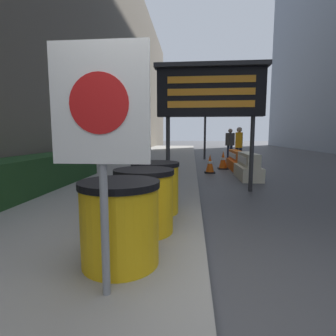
{
  "coord_description": "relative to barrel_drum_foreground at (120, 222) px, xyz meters",
  "views": [
    {
      "loc": [
        -0.16,
        -1.85,
        1.37
      ],
      "look_at": [
        -1.01,
        7.39,
        0.2
      ],
      "focal_mm": 28.0,
      "sensor_mm": 36.0,
      "label": 1
    }
  ],
  "objects": [
    {
      "name": "traffic_cone_mid",
      "position": [
        1.93,
        8.43,
        -0.21
      ],
      "size": [
        0.41,
        0.41,
        0.73
      ],
      "color": "black",
      "rests_on": "ground_plane"
    },
    {
      "name": "pedestrian_passerby",
      "position": [
        2.69,
        9.34,
        0.45
      ],
      "size": [
        0.38,
        0.5,
        1.71
      ],
      "rotation": [
        0.0,
        0.0,
        4.45
      ],
      "color": "#23283D",
      "rests_on": "ground_plane"
    },
    {
      "name": "barrel_drum_middle",
      "position": [
        0.07,
        0.83,
        0.0
      ],
      "size": [
        0.75,
        0.75,
        0.79
      ],
      "color": "yellow",
      "rests_on": "sidewalk_left"
    },
    {
      "name": "hedge_strip",
      "position": [
        -2.77,
        2.94,
        -0.02
      ],
      "size": [
        0.9,
        5.39,
        0.74
      ],
      "color": "#1E421E",
      "rests_on": "sidewalk_left"
    },
    {
      "name": "pedestrian_worker",
      "position": [
        2.65,
        11.72,
        0.44
      ],
      "size": [
        0.5,
        0.51,
        1.7
      ],
      "rotation": [
        0.0,
        0.0,
        0.82
      ],
      "color": "#23283D",
      "rests_on": "ground_plane"
    },
    {
      "name": "ground_plane",
      "position": [
        0.82,
        -0.46,
        -0.56
      ],
      "size": [
        120.0,
        120.0,
        0.0
      ],
      "primitive_type": "plane",
      "color": "#3F3F42"
    },
    {
      "name": "building_left_facade",
      "position": [
        -3.57,
        9.34,
        5.61
      ],
      "size": [
        0.4,
        50.4,
        12.35
      ],
      "color": "#706656",
      "rests_on": "ground_plane"
    },
    {
      "name": "message_board",
      "position": [
        1.08,
        4.14,
        1.81
      ],
      "size": [
        2.66,
        0.36,
        3.03
      ],
      "color": "#28282B",
      "rests_on": "ground_plane"
    },
    {
      "name": "jersey_barrier_cream",
      "position": [
        2.42,
        6.07,
        -0.21
      ],
      "size": [
        0.62,
        1.69,
        0.81
      ],
      "color": "beige",
      "rests_on": "ground_plane"
    },
    {
      "name": "traffic_cone_far",
      "position": [
        1.32,
        7.25,
        -0.23
      ],
      "size": [
        0.38,
        0.38,
        0.68
      ],
      "color": "black",
      "rests_on": "ground_plane"
    },
    {
      "name": "warning_sign",
      "position": [
        0.02,
        -0.51,
        0.9
      ],
      "size": [
        0.7,
        0.08,
        1.84
      ],
      "color": "gray",
      "rests_on": "sidewalk_left"
    },
    {
      "name": "traffic_light_near_curb",
      "position": [
        1.38,
        12.55,
        2.71
      ],
      "size": [
        0.28,
        0.44,
        4.56
      ],
      "color": "#2D2D30",
      "rests_on": "ground_plane"
    },
    {
      "name": "jersey_barrier_orange_far",
      "position": [
        2.42,
        8.32,
        -0.23
      ],
      "size": [
        0.5,
        2.12,
        0.76
      ],
      "color": "orange",
      "rests_on": "ground_plane"
    },
    {
      "name": "barrel_drum_foreground",
      "position": [
        0.0,
        0.0,
        0.0
      ],
      "size": [
        0.75,
        0.75,
        0.79
      ],
      "color": "yellow",
      "rests_on": "sidewalk_left"
    },
    {
      "name": "traffic_cone_near",
      "position": [
        2.59,
        7.14,
        -0.2
      ],
      "size": [
        0.42,
        0.42,
        0.75
      ],
      "color": "black",
      "rests_on": "ground_plane"
    },
    {
      "name": "barrel_drum_back",
      "position": [
        0.1,
        1.66,
        0.0
      ],
      "size": [
        0.75,
        0.75,
        0.79
      ],
      "color": "yellow",
      "rests_on": "sidewalk_left"
    }
  ]
}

